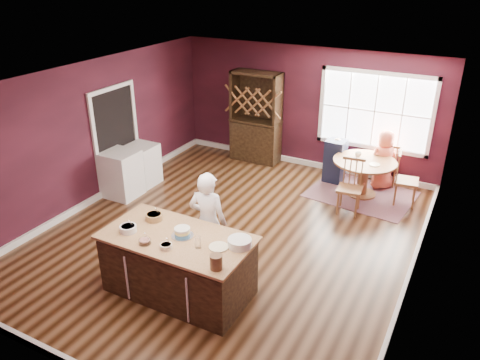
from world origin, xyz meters
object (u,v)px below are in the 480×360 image
object	(u,v)px
kitchen_island	(179,266)
seated_woman	(384,160)
chair_south	(350,187)
dryer	(142,164)
baker	(208,222)
chair_north	(388,164)
layer_cake	(182,232)
toddler	(334,146)
dining_table	(364,171)
chair_east	(407,179)
high_chair	(335,160)
hutch	(256,117)
washer	(122,174)

from	to	relation	value
kitchen_island	seated_woman	distance (m)	5.13
chair_south	seated_woman	xyz separation A→B (m)	(0.30, 1.37, 0.10)
chair_south	dryer	distance (m)	4.29
baker	chair_north	bearing A→B (deg)	-120.34
layer_cake	toddler	xyz separation A→B (m)	(0.69, 4.58, -0.17)
dining_table	chair_east	size ratio (longest dim) A/B	1.16
high_chair	hutch	world-z (taller)	hutch
chair_east	dryer	bearing A→B (deg)	100.84
kitchen_island	dryer	world-z (taller)	kitchen_island
dryer	chair_south	bearing A→B (deg)	10.71
hutch	dryer	world-z (taller)	hutch
layer_cake	seated_woman	world-z (taller)	seated_woman
chair_south	hutch	distance (m)	3.13
dining_table	chair_north	size ratio (longest dim) A/B	1.30
layer_cake	dryer	xyz separation A→B (m)	(-2.82, 2.59, -0.55)
seated_woman	toddler	world-z (taller)	seated_woman
high_chair	hutch	size ratio (longest dim) A/B	0.46
layer_cake	chair_east	world-z (taller)	chair_east
layer_cake	baker	bearing A→B (deg)	89.58
chair_south	chair_north	distance (m)	1.62
layer_cake	chair_south	xyz separation A→B (m)	(1.40, 3.39, -0.45)
toddler	kitchen_island	bearing A→B (deg)	-99.22
seated_woman	chair_south	bearing A→B (deg)	38.85
toddler	hutch	xyz separation A→B (m)	(-1.98, 0.31, 0.24)
chair_south	washer	world-z (taller)	chair_south
layer_cake	toddler	bearing A→B (deg)	81.47
dining_table	chair_east	world-z (taller)	chair_east
washer	chair_east	bearing A→B (deg)	24.18
baker	high_chair	xyz separation A→B (m)	(0.73, 3.96, -0.32)
layer_cake	high_chair	world-z (taller)	layer_cake
kitchen_island	chair_north	bearing A→B (deg)	69.93
chair_north	hutch	size ratio (longest dim) A/B	0.45
layer_cake	toddler	world-z (taller)	layer_cake
dining_table	hutch	size ratio (longest dim) A/B	0.59
seated_woman	toddler	size ratio (longest dim) A/B	4.82
chair_east	high_chair	size ratio (longest dim) A/B	1.10
hutch	washer	bearing A→B (deg)	-117.40
high_chair	toddler	world-z (taller)	high_chair
chair_east	seated_woman	world-z (taller)	seated_woman
dryer	hutch	bearing A→B (deg)	56.47
hutch	layer_cake	bearing A→B (deg)	-75.20
kitchen_island	layer_cake	xyz separation A→B (m)	(0.06, 0.05, 0.54)
kitchen_island	dryer	bearing A→B (deg)	136.19
baker	chair_north	world-z (taller)	baker
chair_south	chair_east	bearing A→B (deg)	38.02
chair_east	chair_south	xyz separation A→B (m)	(-0.87, -0.85, -0.01)
kitchen_island	dryer	xyz separation A→B (m)	(-2.75, 2.64, -0.01)
chair_south	seated_woman	world-z (taller)	seated_woman
layer_cake	dryer	world-z (taller)	layer_cake
dining_table	hutch	world-z (taller)	hutch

